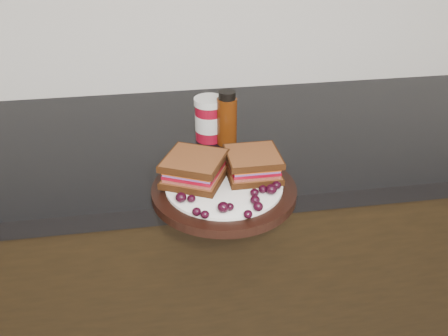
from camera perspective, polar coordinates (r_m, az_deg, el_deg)
The scene contains 32 objects.
base_cabinets at distance 1.48m, azimuth -1.14°, elevation -12.69°, with size 3.96×0.58×0.86m, color black.
countertop at distance 1.22m, azimuth -1.35°, elevation 3.11°, with size 3.98×0.60×0.04m, color black.
plate at distance 0.97m, azimuth 0.00°, elevation -2.63°, with size 0.28×0.28×0.02m, color black.
sandwich_left at distance 0.96m, azimuth -3.41°, elevation -0.10°, with size 0.11×0.11×0.05m, color brown, non-canonical shape.
sandwich_right at distance 0.98m, azimuth 3.32°, elevation 0.42°, with size 0.10×0.10×0.05m, color brown, non-canonical shape.
grape_0 at distance 0.91m, azimuth -4.95°, elevation -3.36°, with size 0.02×0.02×0.02m, color black.
grape_1 at distance 0.90m, azimuth -3.74°, elevation -3.52°, with size 0.02×0.02×0.01m, color black.
grape_2 at distance 0.87m, azimuth -3.15°, elevation -5.01°, with size 0.02×0.02×0.02m, color black.
grape_3 at distance 0.86m, azimuth -2.19°, elevation -5.34°, with size 0.02×0.02×0.01m, color black.
grape_4 at distance 0.88m, azimuth -0.09°, elevation -4.51°, with size 0.02×0.02×0.02m, color black.
grape_5 at distance 0.88m, azimuth 0.67°, elevation -4.46°, with size 0.02×0.02×0.01m, color black.
grape_6 at distance 0.86m, azimuth 2.75°, elevation -5.29°, with size 0.02×0.02×0.01m, color black.
grape_7 at distance 0.88m, azimuth 3.91°, elevation -4.41°, with size 0.02×0.02×0.02m, color black.
grape_8 at distance 0.90m, azimuth 3.57°, elevation -3.68°, with size 0.02×0.02×0.02m, color black.
grape_9 at distance 0.92m, azimuth 3.50°, elevation -2.84°, with size 0.02×0.02×0.02m, color black.
grape_10 at distance 0.93m, azimuth 5.44°, elevation -2.43°, with size 0.02×0.02×0.02m, color black.
grape_11 at distance 0.93m, azimuth 4.45°, elevation -2.43°, with size 0.02×0.02×0.02m, color black.
grape_12 at distance 0.94m, azimuth 6.03°, elevation -1.98°, with size 0.02×0.02×0.02m, color black.
grape_13 at distance 0.97m, azimuth 5.18°, elevation -1.00°, with size 0.02×0.02×0.02m, color black.
grape_14 at distance 1.00m, azimuth 4.24°, elevation -0.15°, with size 0.02×0.02×0.01m, color black.
grape_15 at distance 0.99m, azimuth 3.13°, elevation -0.18°, with size 0.02×0.02×0.02m, color black.
grape_16 at distance 0.99m, azimuth -2.76°, elevation -0.22°, with size 0.02×0.02×0.02m, color black.
grape_17 at distance 0.98m, azimuth -2.90°, elevation -0.44°, with size 0.02×0.02×0.02m, color black.
grape_18 at distance 0.97m, azimuth -4.54°, elevation -0.86°, with size 0.02×0.02×0.02m, color black.
grape_19 at distance 0.97m, azimuth -4.96°, elevation -0.89°, with size 0.02×0.02×0.02m, color black.
grape_20 at distance 0.94m, azimuth -3.92°, elevation -2.14°, with size 0.02×0.02×0.02m, color black.
grape_21 at distance 0.94m, azimuth -3.69°, elevation -2.23°, with size 0.02×0.02×0.02m, color black.
grape_22 at distance 0.97m, azimuth -2.96°, elevation -1.09°, with size 0.02×0.02×0.01m, color black.
grape_23 at distance 0.97m, azimuth -5.46°, elevation -0.81°, with size 0.02×0.02×0.02m, color black.
grape_24 at distance 0.95m, azimuth -4.19°, elevation -1.59°, with size 0.02×0.02×0.02m, color black.
condiment_jar at distance 1.16m, azimuth -1.69°, elevation 5.64°, with size 0.07×0.07×0.10m, color maroon.
oil_bottle at distance 1.14m, azimuth 0.33°, elevation 5.74°, with size 0.05×0.05×0.13m, color #4E1F07.
Camera 1 is at (-0.15, 0.62, 1.43)m, focal length 40.00 mm.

